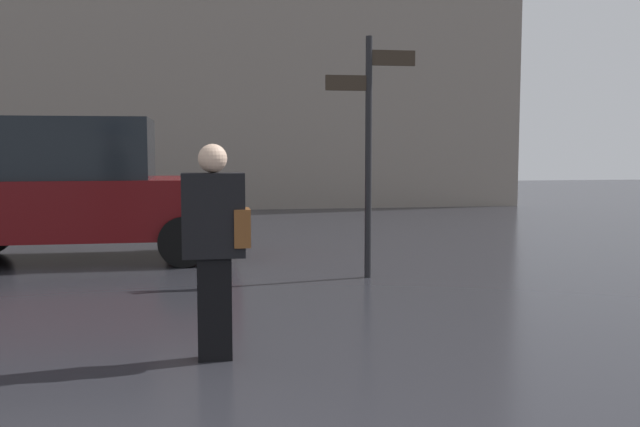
# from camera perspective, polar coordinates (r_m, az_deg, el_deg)

# --- Properties ---
(pedestrian_with_bag) EXTENTS (0.49, 0.24, 1.60)m
(pedestrian_with_bag) POSITION_cam_1_polar(r_m,az_deg,el_deg) (5.34, -8.25, -1.96)
(pedestrian_with_bag) COLOR black
(pedestrian_with_bag) RESTS_ON ground
(parked_car_left) EXTENTS (4.40, 1.83, 1.97)m
(parked_car_left) POSITION_cam_1_polar(r_m,az_deg,el_deg) (10.53, -18.92, 1.83)
(parked_car_left) COLOR #590C0F
(parked_car_left) RESTS_ON ground
(street_signpost) EXTENTS (1.08, 0.08, 2.88)m
(street_signpost) POSITION_cam_1_polar(r_m,az_deg,el_deg) (8.64, 3.91, 6.43)
(street_signpost) COLOR black
(street_signpost) RESTS_ON ground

